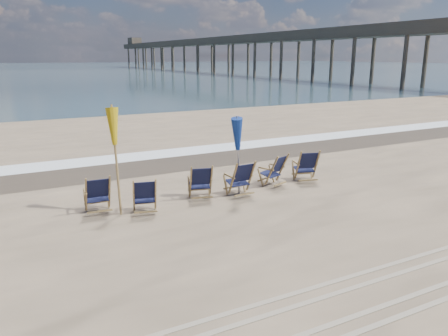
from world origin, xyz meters
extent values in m
plane|color=#344B56|center=(0.00, 128.00, 0.00)|extent=(400.00, 400.00, 0.00)
cube|color=silver|center=(0.00, 8.30, 0.00)|extent=(200.00, 1.40, 0.01)
cube|color=#42362A|center=(0.00, 6.80, 0.00)|extent=(200.00, 2.60, 0.00)
cylinder|color=olive|center=(-2.53, 2.73, 1.23)|extent=(0.06, 0.06, 2.46)
cone|color=gold|center=(-2.53, 2.73, 1.99)|extent=(0.30, 0.30, 0.85)
cylinder|color=#A5A5AD|center=(0.59, 2.54, 1.06)|extent=(0.06, 0.06, 2.11)
cone|color=navy|center=(0.59, 2.54, 1.64)|extent=(0.30, 0.30, 0.85)
camera|label=1|loc=(-4.86, -7.10, 3.61)|focal=35.00mm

